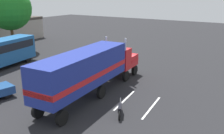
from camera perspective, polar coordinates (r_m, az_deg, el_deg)
ground_plane at (r=27.38m, az=2.21°, el=-2.01°), size 120.00×120.00×0.00m
lane_stripe_near at (r=21.30m, az=2.95°, el=-7.61°), size 4.39×0.66×0.01m
lane_stripe_mid at (r=20.22m, az=9.09°, el=-9.19°), size 4.40×0.56×0.01m
semi_truck at (r=21.49m, az=-4.96°, el=-0.25°), size 14.30×3.76×4.50m
person_bystander at (r=23.53m, az=-9.55°, el=-3.09°), size 0.34×0.46×1.63m
motorcycle at (r=18.61m, az=1.82°, el=-9.73°), size 1.92×1.05×1.12m
tree_right at (r=41.04m, az=-22.61°, el=12.37°), size 6.55×6.55×9.87m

